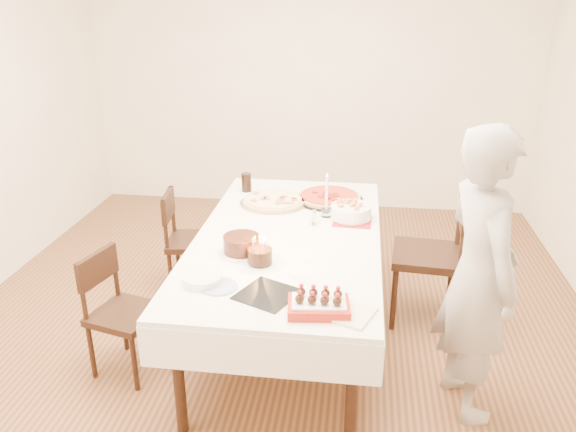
# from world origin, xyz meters

# --- Properties ---
(floor) EXTENTS (5.00, 5.00, 0.00)m
(floor) POSITION_xyz_m (0.00, 0.00, 0.00)
(floor) COLOR #4E2F1B
(floor) RESTS_ON ground
(wall_back) EXTENTS (4.50, 0.04, 2.70)m
(wall_back) POSITION_xyz_m (0.00, 2.50, 1.35)
(wall_back) COLOR white
(wall_back) RESTS_ON floor
(dining_table) EXTENTS (1.70, 2.38, 0.75)m
(dining_table) POSITION_xyz_m (0.12, -0.04, 0.38)
(dining_table) COLOR silver
(dining_table) RESTS_ON floor
(chair_right_savory) EXTENTS (0.54, 0.54, 0.98)m
(chair_right_savory) POSITION_xyz_m (1.03, 0.32, 0.49)
(chair_right_savory) COLOR black
(chair_right_savory) RESTS_ON floor
(chair_left_savory) EXTENTS (0.46, 0.46, 0.80)m
(chair_left_savory) POSITION_xyz_m (-0.69, 0.52, 0.40)
(chair_left_savory) COLOR black
(chair_left_savory) RESTS_ON floor
(chair_left_dessert) EXTENTS (0.48, 0.48, 0.77)m
(chair_left_dessert) POSITION_xyz_m (-0.80, -0.51, 0.39)
(chair_left_dessert) COLOR black
(chair_left_dessert) RESTS_ON floor
(person) EXTENTS (0.54, 0.67, 1.61)m
(person) POSITION_xyz_m (1.18, -0.55, 0.80)
(person) COLOR #AEAAA4
(person) RESTS_ON floor
(pizza_white) EXTENTS (0.62, 0.62, 0.04)m
(pizza_white) POSITION_xyz_m (-0.06, 0.49, 0.77)
(pizza_white) COLOR beige
(pizza_white) RESTS_ON dining_table
(pizza_pepperoni) EXTENTS (0.59, 0.59, 0.04)m
(pizza_pepperoni) POSITION_xyz_m (0.33, 0.62, 0.77)
(pizza_pepperoni) COLOR red
(pizza_pepperoni) RESTS_ON dining_table
(red_placemat) EXTENTS (0.26, 0.26, 0.01)m
(red_placemat) POSITION_xyz_m (0.51, 0.24, 0.75)
(red_placemat) COLOR #B21E1E
(red_placemat) RESTS_ON dining_table
(pasta_bowl) EXTENTS (0.34, 0.34, 0.09)m
(pasta_bowl) POSITION_xyz_m (0.50, 0.28, 0.80)
(pasta_bowl) COLOR white
(pasta_bowl) RESTS_ON dining_table
(taper_candle) EXTENTS (0.08, 0.08, 0.31)m
(taper_candle) POSITION_xyz_m (0.33, 0.30, 0.91)
(taper_candle) COLOR white
(taper_candle) RESTS_ON dining_table
(shaker_pair) EXTENTS (0.08, 0.08, 0.09)m
(shaker_pair) POSITION_xyz_m (0.26, 0.14, 0.79)
(shaker_pair) COLOR white
(shaker_pair) RESTS_ON dining_table
(cola_glass) EXTENTS (0.08, 0.08, 0.14)m
(cola_glass) POSITION_xyz_m (-0.31, 0.73, 0.82)
(cola_glass) COLOR black
(cola_glass) RESTS_ON dining_table
(layer_cake) EXTENTS (0.34, 0.34, 0.11)m
(layer_cake) POSITION_xyz_m (-0.12, -0.33, 0.80)
(layer_cake) COLOR #34160D
(layer_cake) RESTS_ON dining_table
(cake_board) EXTENTS (0.36, 0.36, 0.01)m
(cake_board) POSITION_xyz_m (0.11, -0.79, 0.75)
(cake_board) COLOR black
(cake_board) RESTS_ON dining_table
(birthday_cake) EXTENTS (0.17, 0.17, 0.14)m
(birthday_cake) POSITION_xyz_m (0.01, -0.45, 0.83)
(birthday_cake) COLOR #351B0E
(birthday_cake) RESTS_ON dining_table
(strawberry_box) EXTENTS (0.31, 0.23, 0.07)m
(strawberry_box) POSITION_xyz_m (0.38, -0.91, 0.79)
(strawberry_box) COLOR #9D1E12
(strawberry_box) RESTS_ON dining_table
(box_lid) EXTENTS (0.39, 0.32, 0.03)m
(box_lid) POSITION_xyz_m (0.47, -0.90, 0.75)
(box_lid) COLOR beige
(box_lid) RESTS_ON dining_table
(plate_stack) EXTENTS (0.21, 0.21, 0.04)m
(plate_stack) POSITION_xyz_m (-0.25, -0.71, 0.77)
(plate_stack) COLOR white
(plate_stack) RESTS_ON dining_table
(china_plate) EXTENTS (0.21, 0.21, 0.01)m
(china_plate) POSITION_xyz_m (-0.15, -0.74, 0.75)
(china_plate) COLOR white
(china_plate) RESTS_ON dining_table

